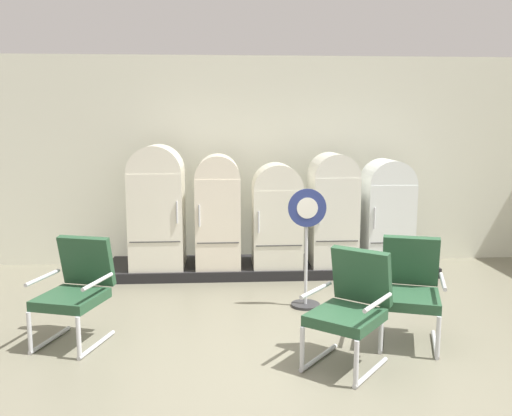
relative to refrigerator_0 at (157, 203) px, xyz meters
name	(u,v)px	position (x,y,z in m)	size (l,w,h in m)	color
ground	(303,374)	(1.51, -2.93, -1.01)	(12.00, 10.00, 0.05)	#706C59
back_wall	(267,160)	(1.51, 0.73, 0.50)	(11.76, 0.12, 2.95)	silver
display_plinth	(271,267)	(1.51, 0.10, -0.92)	(4.41, 0.95, 0.13)	black
refrigerator_0	(157,203)	(0.00, 0.00, 0.00)	(0.69, 0.71, 1.61)	silver
refrigerator_1	(218,207)	(0.79, 0.00, -0.06)	(0.58, 0.70, 1.48)	silver
refrigerator_2	(277,212)	(1.57, -0.05, -0.13)	(0.64, 0.61, 1.36)	silver
refrigerator_3	(333,206)	(2.32, -0.01, -0.06)	(0.60, 0.69, 1.49)	silver
refrigerator_4	(387,209)	(3.05, -0.04, -0.11)	(0.62, 0.63, 1.41)	white
armchair_left	(77,287)	(-0.50, -2.16, -0.46)	(0.72, 0.81, 0.97)	silver
armchair_right	(410,286)	(2.59, -2.34, -0.46)	(0.72, 0.81, 0.97)	silver
armchair_center	(351,304)	(1.93, -2.79, -0.46)	(0.84, 0.86, 0.97)	silver
sign_stand	(306,253)	(1.77, -1.35, -0.37)	(0.42, 0.32, 1.32)	#2D2D30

